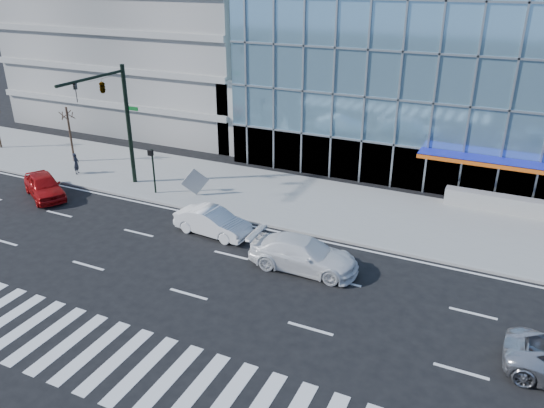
{
  "coord_description": "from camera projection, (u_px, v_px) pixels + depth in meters",
  "views": [
    {
      "loc": [
        12.22,
        -20.96,
        13.66
      ],
      "look_at": [
        0.94,
        3.0,
        1.91
      ],
      "focal_mm": 35.0,
      "sensor_mm": 36.0,
      "label": 1
    }
  ],
  "objects": [
    {
      "name": "ground",
      "position": [
        231.0,
        255.0,
        27.63
      ],
      "size": [
        160.0,
        160.0,
        0.0
      ],
      "primitive_type": "plane",
      "color": "black",
      "rests_on": "ground"
    },
    {
      "name": "sidewalk",
      "position": [
        292.0,
        199.0,
        34.22
      ],
      "size": [
        120.0,
        8.0,
        0.15
      ],
      "primitive_type": "cube",
      "color": "gray",
      "rests_on": "ground"
    },
    {
      "name": "parking_garage",
      "position": [
        180.0,
        9.0,
        52.86
      ],
      "size": [
        24.0,
        24.0,
        20.0
      ],
      "primitive_type": "cube",
      "color": "gray",
      "rests_on": "ground"
    },
    {
      "name": "ramp_block",
      "position": [
        273.0,
        111.0,
        43.64
      ],
      "size": [
        6.0,
        8.0,
        6.0
      ],
      "primitive_type": "cube",
      "color": "gray",
      "rests_on": "ground"
    },
    {
      "name": "traffic_signal",
      "position": [
        110.0,
        100.0,
        33.19
      ],
      "size": [
        1.14,
        5.74,
        8.0
      ],
      "color": "black",
      "rests_on": "sidewalk"
    },
    {
      "name": "ped_signal_post",
      "position": [
        153.0,
        164.0,
        34.16
      ],
      "size": [
        0.3,
        0.33,
        3.0
      ],
      "color": "black",
      "rests_on": "sidewalk"
    },
    {
      "name": "street_tree_near",
      "position": [
        67.0,
        115.0,
        39.31
      ],
      "size": [
        1.1,
        1.1,
        4.23
      ],
      "color": "#332319",
      "rests_on": "sidewalk"
    },
    {
      "name": "white_suv",
      "position": [
        303.0,
        254.0,
        26.12
      ],
      "size": [
        5.56,
        2.36,
        1.6
      ],
      "primitive_type": "imported",
      "rotation": [
        0.0,
        0.0,
        1.59
      ],
      "color": "white",
      "rests_on": "ground"
    },
    {
      "name": "white_sedan",
      "position": [
        213.0,
        222.0,
        29.58
      ],
      "size": [
        4.63,
        1.99,
        1.48
      ],
      "primitive_type": "imported",
      "rotation": [
        0.0,
        0.0,
        1.47
      ],
      "color": "silver",
      "rests_on": "ground"
    },
    {
      "name": "red_sedan",
      "position": [
        44.0,
        186.0,
        34.42
      ],
      "size": [
        4.89,
        3.88,
        1.56
      ],
      "primitive_type": "imported",
      "rotation": [
        0.0,
        0.0,
        1.05
      ],
      "color": "#A70C0D",
      "rests_on": "ground"
    },
    {
      "name": "pedestrian",
      "position": [
        76.0,
        163.0,
        37.97
      ],
      "size": [
        0.54,
        0.65,
        1.53
      ],
      "primitive_type": "imported",
      "rotation": [
        0.0,
        0.0,
        1.93
      ],
      "color": "black",
      "rests_on": "sidewalk"
    },
    {
      "name": "tilted_panel",
      "position": [
        195.0,
        182.0,
        34.29
      ],
      "size": [
        1.39,
        1.29,
        1.84
      ],
      "primitive_type": "cube",
      "rotation": [
        0.0,
        0.75,
        0.75
      ],
      "color": "#A3A3A3",
      "rests_on": "sidewalk"
    }
  ]
}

